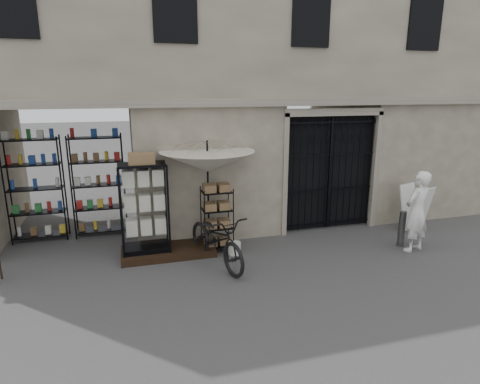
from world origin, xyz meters
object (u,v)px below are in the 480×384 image
object	(u,v)px
wire_rack	(217,220)
bicycle	(217,264)
white_bucket	(234,248)
easel_sign	(415,208)
display_cabinet	(145,212)
steel_bollard	(402,229)
shopkeeper	(412,250)
market_umbrella	(207,156)

from	to	relation	value
wire_rack	bicycle	bearing A→B (deg)	-95.58
white_bucket	easel_sign	size ratio (longest dim) A/B	0.24
display_cabinet	easel_sign	distance (m)	6.67
steel_bollard	shopkeeper	xyz separation A→B (m)	(0.10, -0.30, -0.42)
white_bucket	shopkeeper	bearing A→B (deg)	-12.83
display_cabinet	easel_sign	xyz separation A→B (m)	(6.65, -0.22, -0.40)
shopkeeper	wire_rack	bearing A→B (deg)	-34.61
steel_bollard	wire_rack	bearing A→B (deg)	167.71
shopkeeper	display_cabinet	bearing A→B (deg)	-31.18
market_umbrella	bicycle	bearing A→B (deg)	-91.79
easel_sign	steel_bollard	bearing A→B (deg)	-157.70
wire_rack	easel_sign	world-z (taller)	wire_rack
market_umbrella	shopkeeper	world-z (taller)	market_umbrella
bicycle	market_umbrella	bearing A→B (deg)	71.29
display_cabinet	easel_sign	size ratio (longest dim) A/B	1.76
market_umbrella	shopkeeper	distance (m)	5.10
display_cabinet	shopkeeper	distance (m)	6.03
steel_bollard	shopkeeper	size ratio (longest dim) A/B	0.45
display_cabinet	wire_rack	size ratio (longest dim) A/B	1.42
display_cabinet	bicycle	world-z (taller)	display_cabinet
display_cabinet	bicycle	distance (m)	1.88
shopkeeper	easel_sign	world-z (taller)	easel_sign
display_cabinet	white_bucket	bearing A→B (deg)	-15.31
display_cabinet	market_umbrella	world-z (taller)	market_umbrella
steel_bollard	shopkeeper	distance (m)	0.53
white_bucket	easel_sign	world-z (taller)	easel_sign
shopkeeper	easel_sign	xyz separation A→B (m)	(0.85, 1.06, 0.61)
market_umbrella	display_cabinet	bearing A→B (deg)	-173.80
wire_rack	shopkeeper	world-z (taller)	wire_rack
wire_rack	steel_bollard	bearing A→B (deg)	-4.16
steel_bollard	easel_sign	size ratio (longest dim) A/B	0.71
wire_rack	easel_sign	xyz separation A→B (m)	(5.10, -0.15, -0.11)
wire_rack	shopkeeper	bearing A→B (deg)	-7.73
display_cabinet	bicycle	bearing A→B (deg)	-33.50
bicycle	steel_bollard	world-z (taller)	bicycle
display_cabinet	shopkeeper	world-z (taller)	display_cabinet
white_bucket	wire_rack	bearing A→B (deg)	135.32
wire_rack	easel_sign	bearing A→B (deg)	6.50
steel_bollard	easel_sign	distance (m)	1.23
market_umbrella	easel_sign	bearing A→B (deg)	-4.01
wire_rack	white_bucket	xyz separation A→B (m)	(0.32, -0.31, -0.58)
display_cabinet	bicycle	size ratio (longest dim) A/B	0.98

